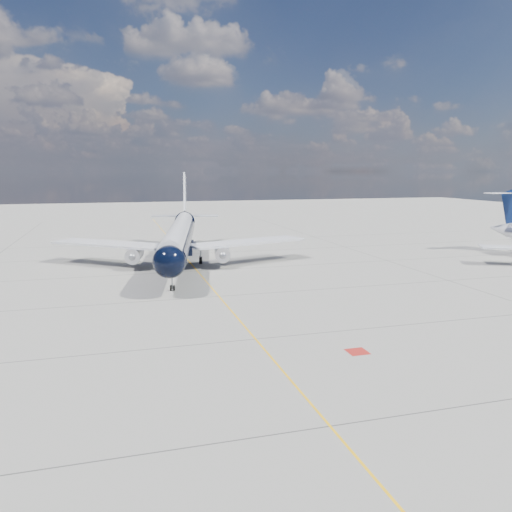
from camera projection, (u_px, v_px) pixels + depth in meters
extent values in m
plane|color=gray|center=(192.00, 265.00, 74.77)|extent=(320.00, 320.00, 0.00)
cube|color=#FEB40D|center=(197.00, 271.00, 70.02)|extent=(0.16, 160.00, 0.01)
cube|color=maroon|center=(357.00, 352.00, 38.68)|extent=(1.60, 1.60, 0.01)
cylinder|color=black|center=(179.00, 238.00, 73.44)|extent=(10.23, 36.80, 3.67)
sphere|color=black|center=(169.00, 262.00, 54.46)|extent=(4.28, 4.28, 3.67)
cone|color=black|center=(186.00, 220.00, 95.63)|extent=(4.83, 7.32, 3.67)
cylinder|color=white|center=(179.00, 232.00, 73.28)|extent=(9.78, 38.55, 2.87)
cube|color=black|center=(169.00, 257.00, 54.18)|extent=(2.49, 1.56, 0.53)
cube|color=white|center=(111.00, 244.00, 74.04)|extent=(17.55, 15.31, 0.31)
cube|color=white|center=(247.00, 242.00, 75.97)|extent=(19.15, 10.23, 0.31)
cube|color=black|center=(179.00, 248.00, 73.66)|extent=(5.73, 10.24, 0.97)
cylinder|color=silver|center=(134.00, 255.00, 71.27)|extent=(2.93, 4.76, 2.17)
cylinder|color=silver|center=(222.00, 253.00, 72.47)|extent=(2.93, 4.76, 2.17)
sphere|color=gray|center=(132.00, 257.00, 69.28)|extent=(1.24, 1.24, 1.06)
sphere|color=gray|center=(223.00, 255.00, 70.48)|extent=(1.24, 1.24, 1.06)
cube|color=white|center=(134.00, 249.00, 71.34)|extent=(0.77, 3.08, 1.06)
cube|color=white|center=(222.00, 248.00, 72.54)|extent=(0.77, 3.08, 1.06)
cube|color=white|center=(185.00, 194.00, 94.33)|extent=(1.41, 6.09, 8.24)
cube|color=white|center=(185.00, 216.00, 95.50)|extent=(12.92, 5.31, 0.21)
cylinder|color=gray|center=(172.00, 281.00, 58.26)|extent=(0.20, 0.20, 2.03)
cylinder|color=black|center=(171.00, 288.00, 58.39)|extent=(0.29, 0.70, 0.68)
cylinder|color=black|center=(174.00, 288.00, 58.43)|extent=(0.29, 0.70, 0.68)
cylinder|color=gray|center=(159.00, 256.00, 75.03)|extent=(0.29, 0.29, 1.84)
cylinder|color=gray|center=(201.00, 255.00, 75.61)|extent=(0.29, 0.29, 1.84)
cylinder|color=black|center=(159.00, 261.00, 74.63)|extent=(0.62, 1.12, 1.06)
cylinder|color=black|center=(160.00, 260.00, 75.68)|extent=(0.62, 1.12, 1.06)
cylinder|color=black|center=(201.00, 261.00, 75.22)|extent=(0.62, 1.12, 1.06)
cylinder|color=black|center=(201.00, 259.00, 76.27)|extent=(0.62, 1.12, 1.06)
cone|color=white|center=(501.00, 229.00, 88.77)|extent=(2.95, 5.30, 2.83)
cube|color=#0B1D4D|center=(510.00, 208.00, 86.62)|extent=(0.35, 4.41, 6.42)
cube|color=white|center=(508.00, 193.00, 86.80)|extent=(8.43, 2.29, 0.17)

